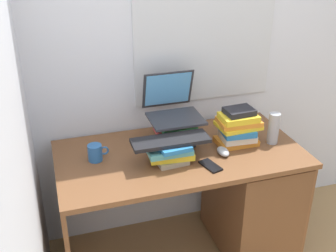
{
  "coord_description": "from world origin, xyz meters",
  "views": [
    {
      "loc": [
        -0.68,
        -1.95,
        1.95
      ],
      "look_at": [
        -0.08,
        -0.01,
        0.94
      ],
      "focal_mm": 44.6,
      "sensor_mm": 36.0,
      "label": 1
    }
  ],
  "objects_px": {
    "mug": "(95,153)",
    "book_stack_tall": "(176,131)",
    "book_stack_keyboard_riser": "(171,152)",
    "computer_mouse": "(223,151)",
    "cell_phone": "(211,166)",
    "laptop": "(172,106)",
    "water_bottle": "(273,128)",
    "keyboard": "(170,141)",
    "book_stack_side": "(238,127)",
    "desk": "(235,194)"
  },
  "relations": [
    {
      "from": "book_stack_side",
      "to": "keyboard",
      "type": "bearing_deg",
      "value": -169.45
    },
    {
      "from": "laptop",
      "to": "book_stack_tall",
      "type": "bearing_deg",
      "value": -89.22
    },
    {
      "from": "book_stack_tall",
      "to": "water_bottle",
      "type": "distance_m",
      "value": 0.57
    },
    {
      "from": "laptop",
      "to": "mug",
      "type": "xyz_separation_m",
      "value": [
        -0.48,
        -0.12,
        -0.17
      ]
    },
    {
      "from": "keyboard",
      "to": "water_bottle",
      "type": "distance_m",
      "value": 0.64
    },
    {
      "from": "book_stack_tall",
      "to": "keyboard",
      "type": "relative_size",
      "value": 0.59
    },
    {
      "from": "mug",
      "to": "book_stack_tall",
      "type": "bearing_deg",
      "value": 6.67
    },
    {
      "from": "book_stack_side",
      "to": "laptop",
      "type": "xyz_separation_m",
      "value": [
        -0.34,
        0.18,
        0.11
      ]
    },
    {
      "from": "desk",
      "to": "keyboard",
      "type": "relative_size",
      "value": 3.33
    },
    {
      "from": "computer_mouse",
      "to": "mug",
      "type": "relative_size",
      "value": 0.89
    },
    {
      "from": "book_stack_tall",
      "to": "water_bottle",
      "type": "height_order",
      "value": "water_bottle"
    },
    {
      "from": "book_stack_tall",
      "to": "mug",
      "type": "xyz_separation_m",
      "value": [
        -0.48,
        -0.06,
        -0.03
      ]
    },
    {
      "from": "book_stack_side",
      "to": "water_bottle",
      "type": "xyz_separation_m",
      "value": [
        0.21,
        -0.05,
        -0.01
      ]
    },
    {
      "from": "water_bottle",
      "to": "keyboard",
      "type": "bearing_deg",
      "value": -177.35
    },
    {
      "from": "computer_mouse",
      "to": "keyboard",
      "type": "bearing_deg",
      "value": 177.83
    },
    {
      "from": "laptop",
      "to": "water_bottle",
      "type": "height_order",
      "value": "laptop"
    },
    {
      "from": "book_stack_tall",
      "to": "book_stack_keyboard_riser",
      "type": "distance_m",
      "value": 0.22
    },
    {
      "from": "book_stack_keyboard_riser",
      "to": "computer_mouse",
      "type": "height_order",
      "value": "book_stack_keyboard_riser"
    },
    {
      "from": "computer_mouse",
      "to": "cell_phone",
      "type": "distance_m",
      "value": 0.15
    },
    {
      "from": "book_stack_tall",
      "to": "book_stack_keyboard_riser",
      "type": "xyz_separation_m",
      "value": [
        -0.09,
        -0.19,
        -0.02
      ]
    },
    {
      "from": "keyboard",
      "to": "desk",
      "type": "bearing_deg",
      "value": 8.01
    },
    {
      "from": "desk",
      "to": "cell_phone",
      "type": "xyz_separation_m",
      "value": [
        -0.25,
        -0.17,
        0.35
      ]
    },
    {
      "from": "book_stack_side",
      "to": "water_bottle",
      "type": "bearing_deg",
      "value": -14.07
    },
    {
      "from": "keyboard",
      "to": "computer_mouse",
      "type": "height_order",
      "value": "keyboard"
    },
    {
      "from": "book_stack_side",
      "to": "computer_mouse",
      "type": "relative_size",
      "value": 2.4
    },
    {
      "from": "book_stack_tall",
      "to": "computer_mouse",
      "type": "distance_m",
      "value": 0.3
    },
    {
      "from": "book_stack_tall",
      "to": "keyboard",
      "type": "distance_m",
      "value": 0.22
    },
    {
      "from": "mug",
      "to": "water_bottle",
      "type": "relative_size",
      "value": 0.62
    },
    {
      "from": "book_stack_tall",
      "to": "cell_phone",
      "type": "bearing_deg",
      "value": -72.49
    },
    {
      "from": "book_stack_keyboard_riser",
      "to": "desk",
      "type": "bearing_deg",
      "value": 7.51
    },
    {
      "from": "book_stack_keyboard_riser",
      "to": "water_bottle",
      "type": "bearing_deg",
      "value": 2.71
    },
    {
      "from": "book_stack_keyboard_riser",
      "to": "mug",
      "type": "height_order",
      "value": "book_stack_keyboard_riser"
    },
    {
      "from": "computer_mouse",
      "to": "laptop",
      "type": "bearing_deg",
      "value": 128.49
    },
    {
      "from": "cell_phone",
      "to": "book_stack_keyboard_riser",
      "type": "bearing_deg",
      "value": 134.28
    },
    {
      "from": "desk",
      "to": "laptop",
      "type": "relative_size",
      "value": 4.39
    },
    {
      "from": "book_stack_side",
      "to": "laptop",
      "type": "bearing_deg",
      "value": 152.79
    },
    {
      "from": "desk",
      "to": "book_stack_tall",
      "type": "relative_size",
      "value": 5.68
    },
    {
      "from": "book_stack_tall",
      "to": "cell_phone",
      "type": "xyz_separation_m",
      "value": [
        0.1,
        -0.31,
        -0.07
      ]
    },
    {
      "from": "book_stack_tall",
      "to": "cell_phone",
      "type": "height_order",
      "value": "book_stack_tall"
    },
    {
      "from": "computer_mouse",
      "to": "cell_phone",
      "type": "bearing_deg",
      "value": -139.36
    },
    {
      "from": "book_stack_tall",
      "to": "keyboard",
      "type": "height_order",
      "value": "book_stack_tall"
    },
    {
      "from": "book_stack_side",
      "to": "desk",
      "type": "bearing_deg",
      "value": -79.57
    },
    {
      "from": "book_stack_tall",
      "to": "laptop",
      "type": "bearing_deg",
      "value": 90.78
    },
    {
      "from": "water_bottle",
      "to": "book_stack_keyboard_riser",
      "type": "bearing_deg",
      "value": -177.29
    },
    {
      "from": "desk",
      "to": "book_stack_keyboard_riser",
      "type": "height_order",
      "value": "book_stack_keyboard_riser"
    },
    {
      "from": "book_stack_keyboard_riser",
      "to": "computer_mouse",
      "type": "relative_size",
      "value": 2.5
    },
    {
      "from": "desk",
      "to": "book_stack_side",
      "type": "bearing_deg",
      "value": 100.43
    },
    {
      "from": "desk",
      "to": "cell_phone",
      "type": "relative_size",
      "value": 10.28
    },
    {
      "from": "mug",
      "to": "water_bottle",
      "type": "distance_m",
      "value": 1.04
    },
    {
      "from": "book_stack_keyboard_riser",
      "to": "cell_phone",
      "type": "distance_m",
      "value": 0.23
    }
  ]
}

